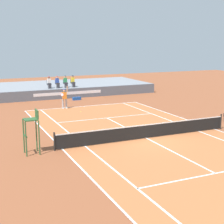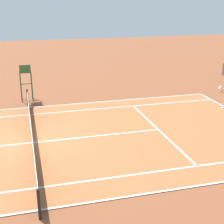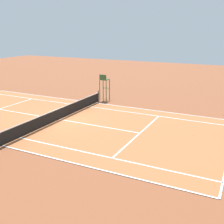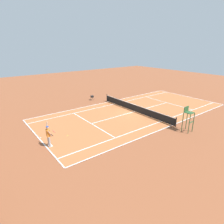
{
  "view_description": "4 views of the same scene",
  "coord_description": "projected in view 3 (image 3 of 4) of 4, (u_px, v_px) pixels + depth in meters",
  "views": [
    {
      "loc": [
        -10.48,
        -18.06,
        6.05
      ],
      "look_at": [
        -0.58,
        4.07,
        1.0
      ],
      "focal_mm": 54.68,
      "sensor_mm": 36.0,
      "label": 1
    },
    {
      "loc": [
        15.05,
        -0.13,
        6.58
      ],
      "look_at": [
        -0.58,
        4.07,
        1.0
      ],
      "focal_mm": 54.04,
      "sensor_mm": 36.0,
      "label": 2
    },
    {
      "loc": [
        16.12,
        12.34,
        6.56
      ],
      "look_at": [
        -0.58,
        4.07,
        1.0
      ],
      "focal_mm": 44.76,
      "sensor_mm": 36.0,
      "label": 3
    },
    {
      "loc": [
        -16.02,
        15.94,
        7.9
      ],
      "look_at": [
        -0.58,
        4.07,
        1.0
      ],
      "focal_mm": 30.34,
      "sensor_mm": 36.0,
      "label": 4
    }
  ],
  "objects": [
    {
      "name": "court",
      "position": [
        60.0,
        120.0,
        20.97
      ],
      "size": [
        11.08,
        23.88,
        0.03
      ],
      "color": "#B76638",
      "rests_on": "ground"
    },
    {
      "name": "umpire_chair",
      "position": [
        104.0,
        83.0,
        26.65
      ],
      "size": [
        0.77,
        0.77,
        2.44
      ],
      "color": "#2D562D",
      "rests_on": "ground"
    },
    {
      "name": "tennis_ball",
      "position": [
        194.0,
        136.0,
        17.8
      ],
      "size": [
        0.07,
        0.07,
        0.07
      ],
      "primitive_type": "sphere",
      "color": "#D1E533",
      "rests_on": "ground"
    },
    {
      "name": "net",
      "position": [
        60.0,
        113.0,
        20.82
      ],
      "size": [
        11.98,
        0.1,
        1.07
      ],
      "color": "black",
      "rests_on": "ground"
    },
    {
      "name": "ground_plane",
      "position": [
        60.0,
        120.0,
        20.97
      ],
      "size": [
        80.0,
        80.0,
        0.0
      ],
      "primitive_type": "plane",
      "color": "brown"
    }
  ]
}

